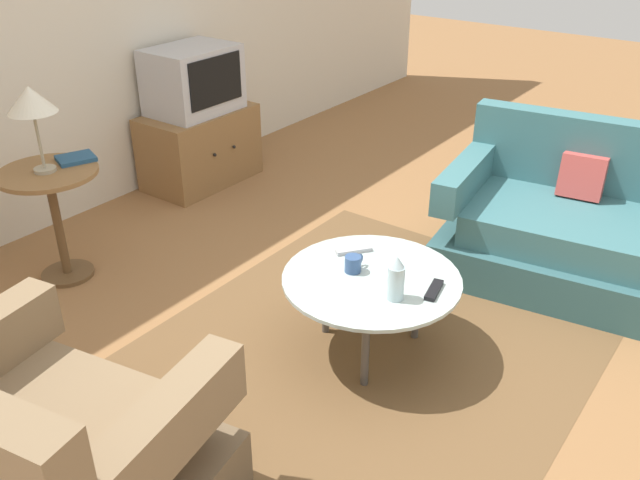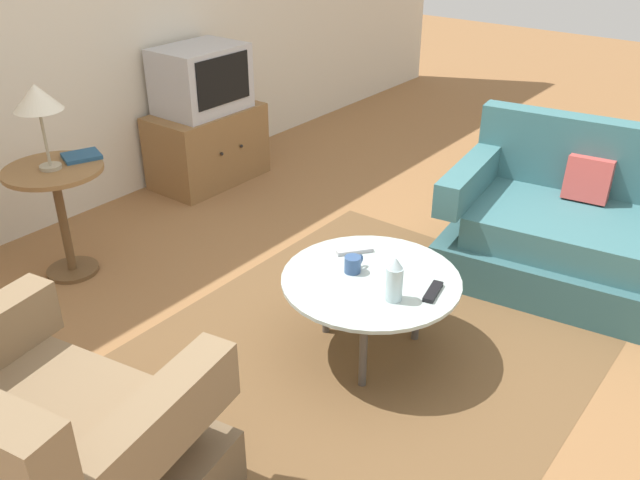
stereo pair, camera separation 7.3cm
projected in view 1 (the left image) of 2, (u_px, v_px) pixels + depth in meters
name	position (u px, v px, depth m)	size (l,w,h in m)	color
ground_plane	(389.00, 349.00, 3.28)	(16.00, 16.00, 0.00)	olive
back_wall	(29.00, 7.00, 3.96)	(9.00, 0.12, 2.70)	beige
area_rug	(369.00, 349.00, 3.28)	(2.42, 1.95, 0.00)	brown
armchair	(48.00, 463.00, 2.25)	(1.00, 1.13, 0.87)	brown
couch	(595.00, 235.00, 3.72)	(1.07, 1.71, 0.84)	#325C60
coffee_table	(371.00, 283.00, 3.10)	(0.83, 0.83, 0.41)	#B2C6C1
side_table	(53.00, 201.00, 3.67)	(0.53, 0.53, 0.65)	olive
tv_stand	(200.00, 147.00, 4.97)	(0.83, 0.50, 0.54)	olive
television	(193.00, 80.00, 4.73)	(0.61, 0.46, 0.46)	#B7B7BC
table_lamp	(31.00, 102.00, 3.40)	(0.25, 0.25, 0.46)	#9E937A
vase	(396.00, 279.00, 2.88)	(0.07, 0.07, 0.21)	silver
mug	(353.00, 264.00, 3.11)	(0.12, 0.08, 0.08)	#335184
tv_remote_dark	(434.00, 290.00, 2.97)	(0.17, 0.08, 0.02)	black
tv_remote_silver	(354.00, 250.00, 3.29)	(0.17, 0.14, 0.02)	#B2B2B7
book	(76.00, 158.00, 3.71)	(0.24, 0.22, 0.02)	navy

